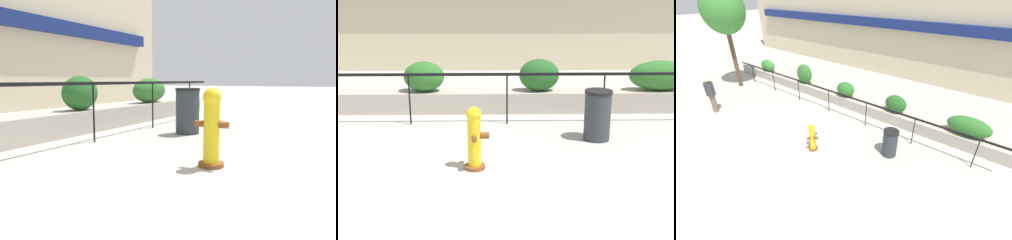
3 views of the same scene
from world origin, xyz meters
TOP-DOWN VIEW (x-y plane):
  - hedge_bush_3 at (2.95, 6.00)m, footprint 0.97×0.60m
  - hedge_bush_4 at (5.90, 6.00)m, footprint 1.54×0.65m
  - fire_hydrant at (1.54, 2.28)m, footprint 0.43×0.47m
  - trash_bin at (3.92, 3.77)m, footprint 0.55×0.55m

SIDE VIEW (x-z plane):
  - trash_bin at x=3.92m, z-range 0.00..1.01m
  - fire_hydrant at x=1.54m, z-range 0.01..1.09m
  - hedge_bush_4 at x=5.90m, z-range 0.50..1.23m
  - hedge_bush_3 at x=2.95m, z-range 0.50..1.28m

